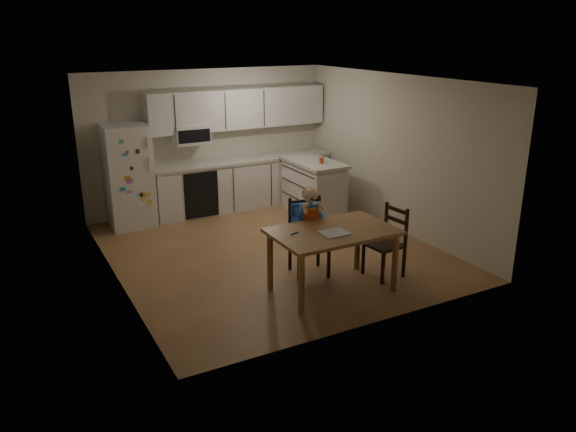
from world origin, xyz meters
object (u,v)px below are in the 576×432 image
(refrigerator, at_px, (128,176))
(chair_booster, at_px, (308,222))
(red_cup, at_px, (321,160))
(chair_side, at_px, (390,237))
(dining_table, at_px, (333,238))
(kitchen_island, at_px, (313,187))

(refrigerator, xyz_separation_m, chair_booster, (1.63, -3.09, -0.12))
(chair_booster, bearing_deg, red_cup, 65.89)
(refrigerator, height_order, chair_booster, refrigerator)
(chair_booster, bearing_deg, chair_side, -19.34)
(chair_booster, bearing_deg, dining_table, -79.33)
(red_cup, distance_m, chair_side, 2.59)
(red_cup, xyz_separation_m, dining_table, (-1.41, -2.56, -0.32))
(chair_side, bearing_deg, red_cup, 164.04)
(kitchen_island, height_order, dining_table, kitchen_island)
(kitchen_island, bearing_deg, refrigerator, 162.85)
(refrigerator, relative_size, kitchen_island, 1.29)
(kitchen_island, distance_m, chair_booster, 2.58)
(kitchen_island, height_order, chair_side, kitchen_island)
(refrigerator, bearing_deg, red_cup, -20.79)
(kitchen_island, xyz_separation_m, chair_booster, (-1.38, -2.16, 0.24))
(chair_booster, height_order, chair_side, chair_booster)
(chair_booster, bearing_deg, kitchen_island, 69.13)
(refrigerator, xyz_separation_m, kitchen_island, (3.00, -0.93, -0.36))
(refrigerator, xyz_separation_m, chair_side, (2.56, -3.65, -0.31))
(dining_table, bearing_deg, red_cup, 61.23)
(red_cup, relative_size, chair_booster, 0.08)
(kitchen_island, relative_size, dining_table, 0.87)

